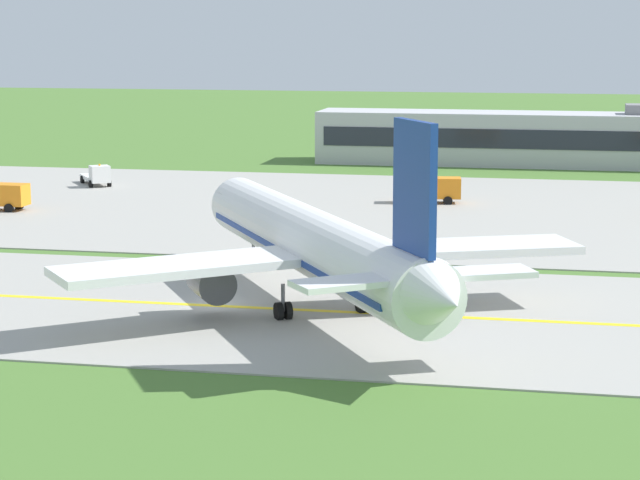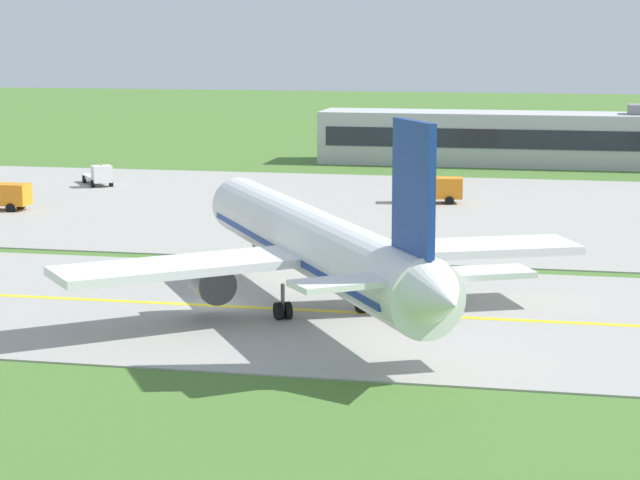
# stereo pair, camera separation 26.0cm
# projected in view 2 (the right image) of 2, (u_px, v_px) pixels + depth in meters

# --- Properties ---
(ground_plane) EXTENTS (500.00, 500.00, 0.00)m
(ground_plane) POSITION_uv_depth(u_px,v_px,m) (216.00, 307.00, 75.36)
(ground_plane) COLOR #47702D
(taxiway_strip) EXTENTS (240.00, 28.00, 0.10)m
(taxiway_strip) POSITION_uv_depth(u_px,v_px,m) (216.00, 307.00, 75.35)
(taxiway_strip) COLOR #9E9B93
(taxiway_strip) RESTS_ON ground
(apron_pad) EXTENTS (140.00, 52.00, 0.10)m
(apron_pad) POSITION_uv_depth(u_px,v_px,m) (447.00, 212.00, 113.84)
(apron_pad) COLOR #9E9B93
(apron_pad) RESTS_ON ground
(taxiway_centreline) EXTENTS (220.00, 0.60, 0.01)m
(taxiway_centreline) POSITION_uv_depth(u_px,v_px,m) (216.00, 306.00, 75.34)
(taxiway_centreline) COLOR yellow
(taxiway_centreline) RESTS_ON taxiway_strip
(airplane_lead) EXTENTS (29.75, 35.70, 12.70)m
(airplane_lead) POSITION_uv_depth(u_px,v_px,m) (316.00, 245.00, 73.59)
(airplane_lead) COLOR white
(airplane_lead) RESTS_ON ground
(service_truck_baggage) EXTENTS (5.31, 6.44, 2.59)m
(service_truck_baggage) POSITION_uv_depth(u_px,v_px,m) (99.00, 176.00, 131.85)
(service_truck_baggage) COLOR silver
(service_truck_baggage) RESTS_ON ground
(service_truck_pushback) EXTENTS (6.22, 2.96, 2.60)m
(service_truck_pushback) POSITION_uv_depth(u_px,v_px,m) (432.00, 188.00, 118.83)
(service_truck_pushback) COLOR orange
(service_truck_pushback) RESTS_ON ground
(terminal_building) EXTENTS (57.08, 8.76, 7.75)m
(terminal_building) POSITION_uv_depth(u_px,v_px,m) (549.00, 139.00, 151.11)
(terminal_building) COLOR #B2B2B7
(terminal_building) RESTS_ON ground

